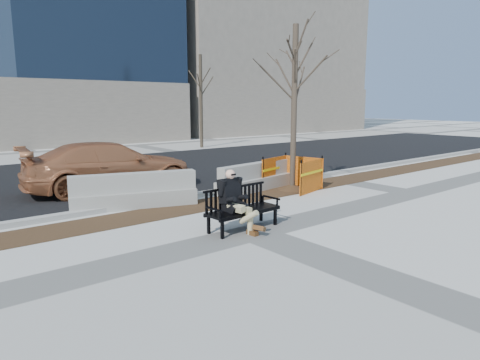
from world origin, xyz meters
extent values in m
plane|color=beige|center=(0.00, 0.00, 0.00)|extent=(120.00, 120.00, 0.00)
cube|color=#47301C|center=(0.00, 2.60, 0.00)|extent=(40.00, 1.20, 0.02)
cube|color=black|center=(0.00, 8.80, 0.00)|extent=(60.00, 10.40, 0.01)
cube|color=#9E9B93|center=(0.00, 3.55, 0.06)|extent=(60.00, 0.25, 0.12)
imported|color=#A6633C|center=(-0.52, 6.01, 0.00)|extent=(5.25, 2.59, 1.47)
camera|label=1|loc=(-5.42, -6.34, 2.60)|focal=31.70mm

